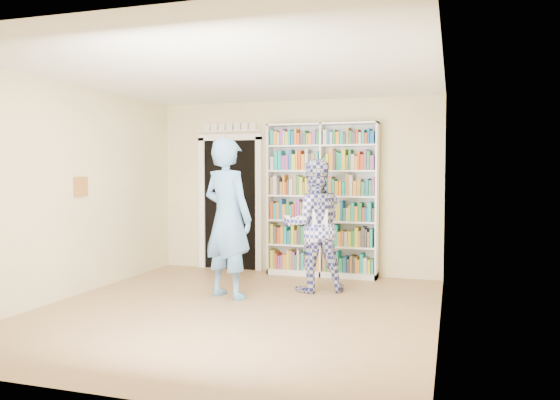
{
  "coord_description": "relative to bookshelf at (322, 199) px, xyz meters",
  "views": [
    {
      "loc": [
        2.36,
        -5.75,
        1.6
      ],
      "look_at": [
        0.25,
        0.9,
        1.23
      ],
      "focal_mm": 35.0,
      "sensor_mm": 36.0,
      "label": 1
    }
  ],
  "objects": [
    {
      "name": "floor",
      "position": [
        -0.47,
        -2.34,
        -1.17
      ],
      "size": [
        5.0,
        5.0,
        0.0
      ],
      "primitive_type": "plane",
      "color": "#986E49",
      "rests_on": "ground"
    },
    {
      "name": "ceiling",
      "position": [
        -0.47,
        -2.34,
        1.53
      ],
      "size": [
        5.0,
        5.0,
        0.0
      ],
      "primitive_type": "plane",
      "rotation": [
        3.14,
        0.0,
        0.0
      ],
      "color": "white",
      "rests_on": "wall_back"
    },
    {
      "name": "wall_back",
      "position": [
        -0.47,
        0.16,
        0.18
      ],
      "size": [
        4.5,
        0.0,
        4.5
      ],
      "primitive_type": "plane",
      "rotation": [
        1.57,
        0.0,
        0.0
      ],
      "color": "beige",
      "rests_on": "floor"
    },
    {
      "name": "wall_left",
      "position": [
        -2.72,
        -2.34,
        0.18
      ],
      "size": [
        0.0,
        5.0,
        5.0
      ],
      "primitive_type": "plane",
      "rotation": [
        1.57,
        0.0,
        1.57
      ],
      "color": "beige",
      "rests_on": "floor"
    },
    {
      "name": "wall_right",
      "position": [
        1.78,
        -2.34,
        0.18
      ],
      "size": [
        0.0,
        5.0,
        5.0
      ],
      "primitive_type": "plane",
      "rotation": [
        1.57,
        0.0,
        -1.57
      ],
      "color": "beige",
      "rests_on": "floor"
    },
    {
      "name": "bookshelf",
      "position": [
        0.0,
        0.0,
        0.0
      ],
      "size": [
        1.69,
        0.32,
        2.32
      ],
      "rotation": [
        0.0,
        0.0,
        -0.17
      ],
      "color": "white",
      "rests_on": "floor"
    },
    {
      "name": "doorway",
      "position": [
        -1.57,
        0.13,
        0.01
      ],
      "size": [
        1.1,
        0.08,
        2.43
      ],
      "color": "black",
      "rests_on": "floor"
    },
    {
      "name": "wall_art",
      "position": [
        -2.7,
        -2.14,
        0.23
      ],
      "size": [
        0.03,
        0.25,
        0.25
      ],
      "primitive_type": "cube",
      "color": "brown",
      "rests_on": "wall_left"
    },
    {
      "name": "man_blue",
      "position": [
        -0.81,
        -1.76,
        -0.17
      ],
      "size": [
        0.85,
        0.71,
        2.01
      ],
      "primitive_type": "imported",
      "rotation": [
        0.0,
        0.0,
        2.79
      ],
      "color": "#5487BB",
      "rests_on": "floor"
    },
    {
      "name": "man_plaid",
      "position": [
        0.13,
        -1.08,
        -0.29
      ],
      "size": [
        1.06,
        0.97,
        1.76
      ],
      "primitive_type": "imported",
      "rotation": [
        0.0,
        0.0,
        3.59
      ],
      "color": "navy",
      "rests_on": "floor"
    },
    {
      "name": "paper_sheet",
      "position": [
        0.27,
        -1.28,
        -0.2
      ],
      "size": [
        0.18,
        0.11,
        0.29
      ],
      "primitive_type": "cube",
      "rotation": [
        0.0,
        0.0,
        0.51
      ],
      "color": "white",
      "rests_on": "man_plaid"
    }
  ]
}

